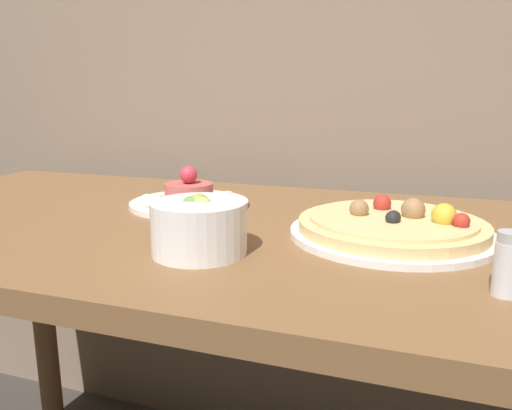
# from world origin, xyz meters

# --- Properties ---
(dining_table) EXTENTS (1.46, 0.70, 0.75)m
(dining_table) POSITION_xyz_m (0.00, 0.35, 0.65)
(dining_table) COLOR brown
(dining_table) RESTS_ON ground_plane
(pizza_plate) EXTENTS (0.31, 0.31, 0.06)m
(pizza_plate) POSITION_xyz_m (0.29, 0.35, 0.77)
(pizza_plate) COLOR white
(pizza_plate) RESTS_ON dining_table
(tartare_plate) EXTENTS (0.23, 0.23, 0.08)m
(tartare_plate) POSITION_xyz_m (-0.10, 0.44, 0.77)
(tartare_plate) COLOR white
(tartare_plate) RESTS_ON dining_table
(small_bowl) EXTENTS (0.13, 0.13, 0.08)m
(small_bowl) POSITION_xyz_m (0.04, 0.19, 0.79)
(small_bowl) COLOR white
(small_bowl) RESTS_ON dining_table
(salt_shaker) EXTENTS (0.03, 0.03, 0.07)m
(salt_shaker) POSITION_xyz_m (0.42, 0.16, 0.79)
(salt_shaker) COLOR silver
(salt_shaker) RESTS_ON dining_table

